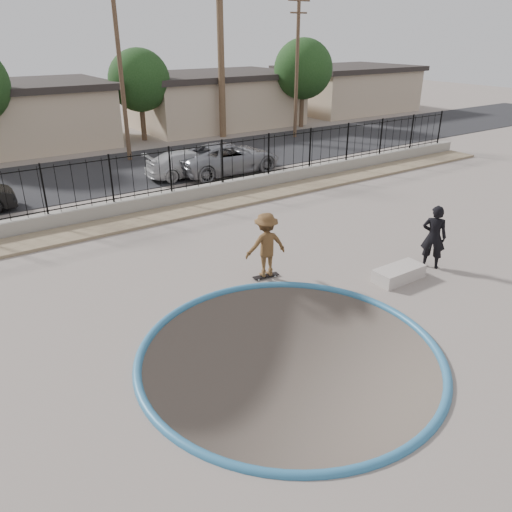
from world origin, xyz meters
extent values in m
cube|color=gray|center=(0.00, 12.00, -1.10)|extent=(120.00, 120.00, 2.20)
torus|color=teal|center=(0.00, -1.00, 0.00)|extent=(7.04, 7.04, 0.20)
cube|color=#948361|center=(0.00, 9.20, 0.06)|extent=(42.00, 1.60, 0.11)
cube|color=gray|center=(0.00, 10.30, 0.30)|extent=(42.00, 0.45, 0.60)
cube|color=black|center=(0.00, 10.30, 0.72)|extent=(40.00, 0.04, 0.03)
cube|color=black|center=(0.00, 10.30, 2.30)|extent=(40.00, 0.04, 0.04)
cube|color=black|center=(0.00, 17.00, 0.02)|extent=(90.00, 8.00, 0.04)
cube|color=tan|center=(0.00, 26.50, 1.75)|extent=(10.00, 8.00, 3.50)
cube|color=#2C2624|center=(0.00, 26.50, 3.70)|extent=(10.60, 8.60, 0.40)
cube|color=tan|center=(14.00, 26.50, 1.75)|extent=(12.00, 8.00, 3.50)
cube|color=#2C2624|center=(14.00, 26.50, 3.70)|extent=(12.60, 8.60, 0.40)
cube|color=tan|center=(28.00, 26.50, 1.75)|extent=(11.00, 8.00, 3.50)
cube|color=#2C2624|center=(28.00, 26.50, 3.70)|extent=(11.60, 8.60, 0.40)
cylinder|color=brown|center=(12.00, 22.00, 5.00)|extent=(0.44, 0.44, 10.00)
cylinder|color=#473323|center=(4.00, 19.00, 4.75)|extent=(0.24, 0.24, 9.50)
cylinder|color=#473323|center=(16.00, 19.00, 4.50)|extent=(0.24, 0.24, 9.00)
cube|color=#473323|center=(16.00, 19.00, 8.50)|extent=(1.70, 0.10, 0.10)
cube|color=#473323|center=(16.00, 19.00, 7.80)|extent=(1.30, 0.10, 0.10)
cylinder|color=#473323|center=(7.00, 24.00, 1.38)|extent=(0.34, 0.34, 2.75)
sphere|color=#143311|center=(7.00, 24.00, 3.85)|extent=(3.96, 3.96, 3.96)
cylinder|color=#473323|center=(19.00, 22.00, 1.50)|extent=(0.34, 0.34, 3.00)
sphere|color=#143311|center=(19.00, 22.00, 4.20)|extent=(4.32, 4.32, 4.32)
imported|color=brown|center=(1.80, 2.49, 0.97)|extent=(1.36, 0.94, 1.94)
cube|color=black|center=(1.80, 2.49, 0.06)|extent=(0.83, 0.32, 0.02)
cylinder|color=silver|center=(1.52, 2.46, 0.03)|extent=(0.06, 0.04, 0.05)
cylinder|color=silver|center=(1.54, 2.61, 0.03)|extent=(0.06, 0.04, 0.05)
cylinder|color=silver|center=(2.06, 2.38, 0.03)|extent=(0.06, 0.04, 0.05)
cylinder|color=silver|center=(2.09, 2.53, 0.03)|extent=(0.06, 0.04, 0.05)
imported|color=black|center=(6.49, 0.22, 1.00)|extent=(0.80, 0.88, 2.01)
cube|color=#B1A59D|center=(4.98, 0.16, 0.20)|extent=(1.60, 0.71, 0.40)
imported|color=#BDBDBF|center=(5.22, 13.94, 0.68)|extent=(4.59, 2.17, 1.29)
imported|color=gray|center=(7.16, 13.40, 0.81)|extent=(5.60, 2.62, 1.55)
camera|label=1|loc=(-5.98, -8.37, 6.75)|focal=35.00mm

